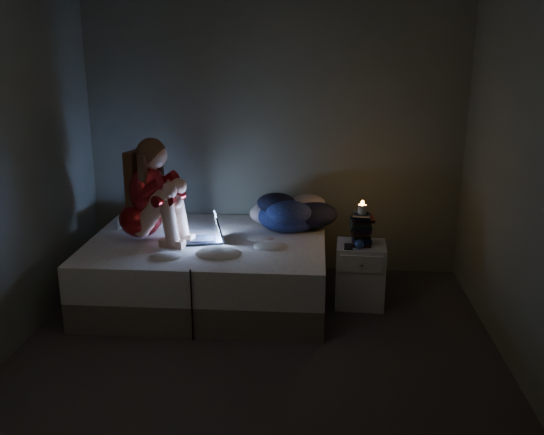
# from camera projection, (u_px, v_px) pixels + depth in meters

# --- Properties ---
(floor) EXTENTS (3.60, 3.80, 0.02)m
(floor) POSITION_uv_depth(u_px,v_px,m) (254.00, 365.00, 4.24)
(floor) COLOR #282320
(floor) RESTS_ON ground
(wall_back) EXTENTS (3.60, 0.02, 2.60)m
(wall_back) POSITION_uv_depth(u_px,v_px,m) (274.00, 141.00, 5.69)
(wall_back) COLOR #555C4C
(wall_back) RESTS_ON ground
(wall_front) EXTENTS (3.60, 0.02, 2.60)m
(wall_front) POSITION_uv_depth(u_px,v_px,m) (193.00, 319.00, 2.04)
(wall_front) COLOR #555C4C
(wall_front) RESTS_ON ground
(wall_right) EXTENTS (0.02, 3.80, 2.60)m
(wall_right) POSITION_uv_depth(u_px,v_px,m) (538.00, 193.00, 3.73)
(wall_right) COLOR #555C4C
(wall_right) RESTS_ON ground
(bed) EXTENTS (2.04, 1.53, 0.56)m
(bed) POSITION_uv_depth(u_px,v_px,m) (209.00, 269.00, 5.24)
(bed) COLOR #B6B1A5
(bed) RESTS_ON ground
(pillow) EXTENTS (0.43, 0.31, 0.12)m
(pillow) POSITION_uv_depth(u_px,v_px,m) (145.00, 219.00, 5.52)
(pillow) COLOR white
(pillow) RESTS_ON bed
(woman) EXTENTS (0.63, 0.50, 0.90)m
(woman) POSITION_uv_depth(u_px,v_px,m) (139.00, 189.00, 5.02)
(woman) COLOR #710300
(woman) RESTS_ON bed
(laptop) EXTENTS (0.41, 0.34, 0.25)m
(laptop) POSITION_uv_depth(u_px,v_px,m) (201.00, 227.00, 5.06)
(laptop) COLOR black
(laptop) RESTS_ON bed
(clothes_pile) EXTENTS (0.68, 0.59, 0.35)m
(clothes_pile) POSITION_uv_depth(u_px,v_px,m) (288.00, 210.00, 5.39)
(clothes_pile) COLOR #131257
(clothes_pile) RESTS_ON bed
(nightstand) EXTENTS (0.43, 0.39, 0.55)m
(nightstand) POSITION_uv_depth(u_px,v_px,m) (360.00, 274.00, 5.13)
(nightstand) COLOR silver
(nightstand) RESTS_ON ground
(book_stack) EXTENTS (0.19, 0.25, 0.26)m
(book_stack) POSITION_uv_depth(u_px,v_px,m) (361.00, 229.00, 5.03)
(book_stack) COLOR black
(book_stack) RESTS_ON nightstand
(candle) EXTENTS (0.07, 0.07, 0.08)m
(candle) POSITION_uv_depth(u_px,v_px,m) (362.00, 210.00, 4.98)
(candle) COLOR beige
(candle) RESTS_ON book_stack
(phone) EXTENTS (0.07, 0.14, 0.01)m
(phone) POSITION_uv_depth(u_px,v_px,m) (349.00, 247.00, 4.97)
(phone) COLOR black
(phone) RESTS_ON nightstand
(blue_orb) EXTENTS (0.08, 0.08, 0.08)m
(blue_orb) POSITION_uv_depth(u_px,v_px,m) (360.00, 244.00, 4.93)
(blue_orb) COLOR #2C478D
(blue_orb) RESTS_ON nightstand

